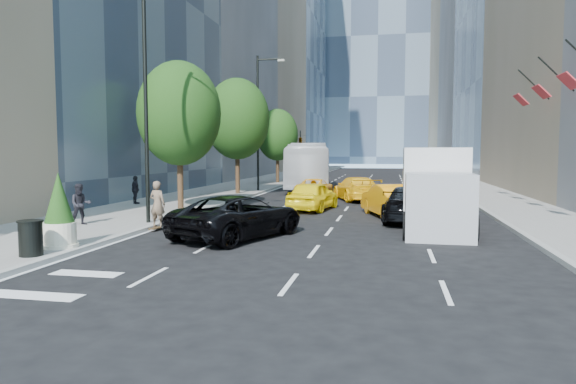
% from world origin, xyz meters
% --- Properties ---
extents(ground, '(160.00, 160.00, 0.00)m').
position_xyz_m(ground, '(0.00, 0.00, 0.00)').
color(ground, black).
rests_on(ground, ground).
extents(sidewalk_left, '(6.00, 120.00, 0.15)m').
position_xyz_m(sidewalk_left, '(-9.00, 30.00, 0.07)').
color(sidewalk_left, slate).
rests_on(sidewalk_left, ground).
extents(sidewalk_right, '(4.00, 120.00, 0.15)m').
position_xyz_m(sidewalk_right, '(10.00, 30.00, 0.07)').
color(sidewalk_right, slate).
rests_on(sidewalk_right, ground).
extents(tower_left_end, '(20.00, 28.00, 60.00)m').
position_xyz_m(tower_left_end, '(-22.00, 92.00, 30.00)').
color(tower_left_end, '#333E4F').
rests_on(tower_left_end, ground).
extents(tower_right_far, '(20.00, 24.00, 50.00)m').
position_xyz_m(tower_right_far, '(22.00, 98.00, 25.00)').
color(tower_right_far, '#83755A').
rests_on(tower_right_far, ground).
extents(lamp_near, '(2.13, 0.22, 10.00)m').
position_xyz_m(lamp_near, '(-6.32, 4.00, 5.81)').
color(lamp_near, black).
rests_on(lamp_near, sidewalk_left).
extents(lamp_far, '(2.13, 0.22, 10.00)m').
position_xyz_m(lamp_far, '(-6.32, 22.00, 5.81)').
color(lamp_far, black).
rests_on(lamp_far, sidewalk_left).
extents(tree_near, '(4.20, 4.20, 7.46)m').
position_xyz_m(tree_near, '(-7.20, 9.00, 4.97)').
color(tree_near, black).
rests_on(tree_near, sidewalk_left).
extents(tree_mid, '(4.50, 4.50, 7.99)m').
position_xyz_m(tree_mid, '(-7.20, 19.00, 5.32)').
color(tree_mid, black).
rests_on(tree_mid, sidewalk_left).
extents(tree_far, '(3.90, 3.90, 6.92)m').
position_xyz_m(tree_far, '(-7.20, 32.00, 4.62)').
color(tree_far, black).
rests_on(tree_far, sidewalk_left).
extents(traffic_signal, '(2.48, 0.53, 5.20)m').
position_xyz_m(traffic_signal, '(-6.40, 40.00, 4.23)').
color(traffic_signal, black).
rests_on(traffic_signal, sidewalk_left).
extents(facade_flags, '(1.85, 13.30, 2.05)m').
position_xyz_m(facade_flags, '(10.64, 10.00, 6.18)').
color(facade_flags, black).
rests_on(facade_flags, ground).
extents(skateboarder, '(0.72, 0.53, 1.81)m').
position_xyz_m(skateboarder, '(-5.60, 3.00, 0.91)').
color(skateboarder, brown).
rests_on(skateboarder, ground).
extents(black_sedan_lincoln, '(4.40, 6.03, 1.52)m').
position_xyz_m(black_sedan_lincoln, '(-2.00, 1.97, 0.76)').
color(black_sedan_lincoln, black).
rests_on(black_sedan_lincoln, ground).
extents(black_sedan_mercedes, '(2.75, 5.61, 1.57)m').
position_xyz_m(black_sedan_mercedes, '(4.20, 7.53, 0.78)').
color(black_sedan_mercedes, black).
rests_on(black_sedan_mercedes, ground).
extents(taxi_a, '(2.47, 4.69, 1.52)m').
position_xyz_m(taxi_a, '(-0.68, 11.01, 0.76)').
color(taxi_a, yellow).
rests_on(taxi_a, ground).
extents(taxi_b, '(3.03, 5.00, 1.56)m').
position_xyz_m(taxi_b, '(3.30, 9.00, 0.78)').
color(taxi_b, orange).
rests_on(taxi_b, ground).
extents(taxi_c, '(2.23, 4.70, 1.30)m').
position_xyz_m(taxi_c, '(-1.63, 18.00, 0.65)').
color(taxi_c, '#F5AB0C').
rests_on(taxi_c, ground).
extents(taxi_d, '(3.59, 5.54, 1.49)m').
position_xyz_m(taxi_d, '(1.20, 16.80, 0.75)').
color(taxi_d, yellow).
rests_on(taxi_d, ground).
extents(city_bus, '(4.63, 13.63, 3.72)m').
position_xyz_m(city_bus, '(-3.20, 26.00, 1.86)').
color(city_bus, silver).
rests_on(city_bus, ground).
extents(box_truck, '(2.56, 6.77, 3.22)m').
position_xyz_m(box_truck, '(5.00, 5.51, 1.64)').
color(box_truck, '#BCBCBC').
rests_on(box_truck, ground).
extents(pedestrian_a, '(1.02, 0.98, 1.65)m').
position_xyz_m(pedestrian_a, '(-8.82, 2.84, 0.98)').
color(pedestrian_a, black).
rests_on(pedestrian_a, sidewalk_left).
extents(pedestrian_b, '(0.95, 0.89, 1.57)m').
position_xyz_m(pedestrian_b, '(-10.65, 10.82, 0.94)').
color(pedestrian_b, black).
rests_on(pedestrian_b, sidewalk_left).
extents(trash_can, '(0.64, 0.64, 0.96)m').
position_xyz_m(trash_can, '(-6.60, -2.93, 0.63)').
color(trash_can, black).
rests_on(trash_can, sidewalk_left).
extents(planter_shrub, '(0.96, 0.96, 2.30)m').
position_xyz_m(planter_shrub, '(-6.60, -1.63, 1.25)').
color(planter_shrub, '#EDE6C5').
rests_on(planter_shrub, sidewalk_left).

